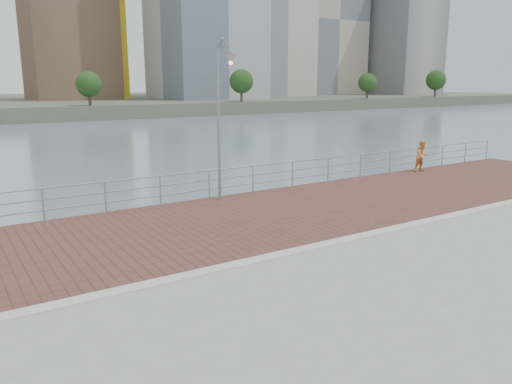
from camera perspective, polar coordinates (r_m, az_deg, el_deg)
water at (r=14.45m, az=4.45°, el=-14.37°), size 400.00×400.00×0.00m
seawall at (r=10.95m, az=21.51°, el=-18.78°), size 40.00×24.00×2.00m
brick_lane at (r=16.52m, az=-3.02°, el=-3.35°), size 40.00×6.80×0.02m
curb at (r=13.65m, az=4.59°, el=-6.75°), size 40.00×0.40×0.06m
guardrail at (r=19.30m, az=-8.09°, el=0.95°), size 39.06×0.06×1.13m
street_lamp at (r=18.66m, az=-3.71°, el=11.20°), size 0.42×1.22×5.77m
bystander at (r=26.83m, az=18.44°, el=3.91°), size 0.85×0.71×1.56m
shoreline_trees at (r=94.88m, az=-9.90°, el=12.23°), size 169.64×5.15×6.86m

